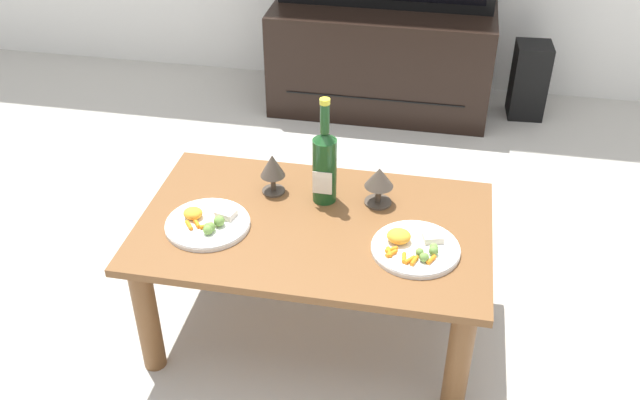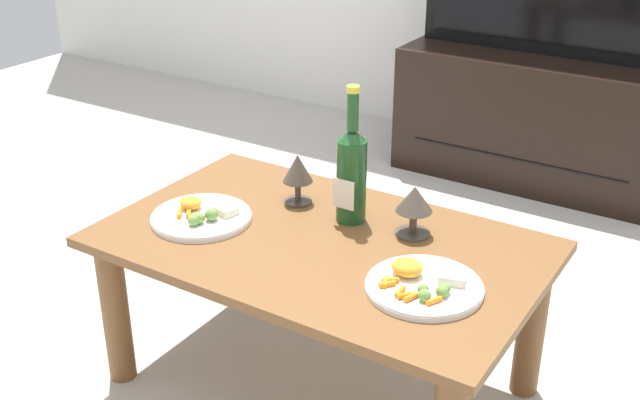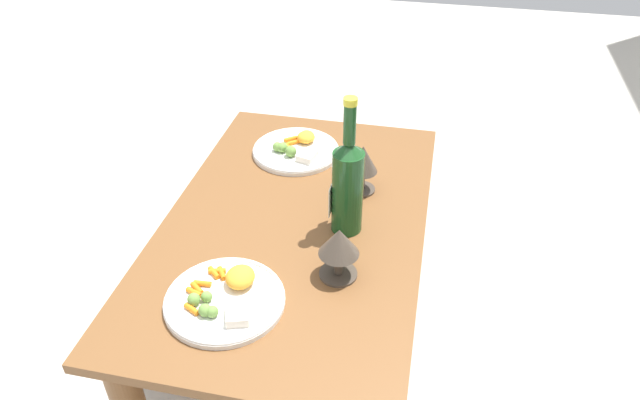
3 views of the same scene
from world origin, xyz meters
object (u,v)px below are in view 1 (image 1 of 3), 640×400
Objects in this scene: wine_bottle at (325,163)px; goblet_right at (379,180)px; tv_stand at (381,58)px; floor_speaker at (529,80)px; goblet_left at (273,167)px; dining_table at (314,244)px; dinner_plate_right at (415,247)px; dinner_plate_left at (208,223)px.

wine_bottle is 2.75× the size of goblet_right.
tv_stand is 0.74m from floor_speaker.
dining_table is at bearing -41.51° from goblet_left.
goblet_left reaches higher than dinner_plate_right.
goblet_left reaches higher than dinner_plate_left.
dinner_plate_left is (-0.31, -0.07, 0.09)m from dining_table.
goblet_right is (0.34, 0.00, -0.00)m from goblet_left.
goblet_right reaches higher than dining_table.
dinner_plate_right is at bearing 0.04° from dinner_plate_left.
goblet_right is 0.50× the size of dinner_plate_left.
dining_table is 0.33m from dinner_plate_left.
wine_bottle reaches higher than tv_stand.
goblet_left is (-0.17, 0.01, -0.04)m from wine_bottle.
dinner_plate_left is at bearing -166.52° from dining_table.
tv_stand is 7.91× the size of goblet_left.
goblet_left is at bearing -96.70° from tv_stand.
goblet_right is 0.50× the size of dinner_plate_right.
tv_stand is at bearing 79.29° from dinner_plate_left.
dinner_plate_right reaches higher than dining_table.
dining_table is 3.00× the size of wine_bottle.
tv_stand is 2.86× the size of floor_speaker.
dinner_plate_right is (-0.44, -1.74, 0.25)m from floor_speaker.
goblet_right is at bearing 24.13° from dinner_plate_left.
dining_table is 7.74× the size of goblet_left.
dinner_plate_left is at bearing -155.87° from goblet_right.
dinner_plate_right is at bearing -107.81° from floor_speaker.
wine_bottle is at bearing 87.05° from dining_table.
goblet_right reaches higher than tv_stand.
dinner_plate_left is (-0.32, -0.20, -0.12)m from wine_bottle.
floor_speaker is 1.66m from goblet_right.
goblet_left is at bearing 55.64° from dinner_plate_left.
floor_speaker is at bearing 75.82° from dinner_plate_right.
tv_stand is 8.43× the size of goblet_right.
goblet_left is at bearing 180.00° from goblet_right.
floor_speaker is 1.07× the size of wine_bottle.
tv_stand is at bearing 83.30° from goblet_left.
tv_stand reaches higher than dining_table.
wine_bottle is 1.38× the size of dinner_plate_left.
goblet_left is at bearing -124.35° from floor_speaker.
goblet_right reaches higher than dinner_plate_left.
wine_bottle is at bearing 145.63° from dinner_plate_right.
tv_stand is 1.52m from goblet_right.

